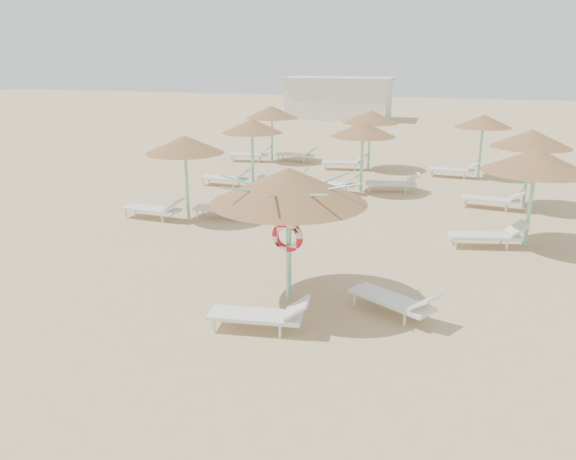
# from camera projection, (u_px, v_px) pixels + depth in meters

# --- Properties ---
(ground) EXTENTS (120.00, 120.00, 0.00)m
(ground) POSITION_uv_depth(u_px,v_px,m) (277.00, 306.00, 11.80)
(ground) COLOR tan
(ground) RESTS_ON ground
(main_palapa) EXTENTS (3.22, 3.22, 2.88)m
(main_palapa) POSITION_uv_depth(u_px,v_px,m) (289.00, 186.00, 11.34)
(main_palapa) COLOR #7FDDB8
(main_palapa) RESTS_ON ground
(lounger_main_a) EXTENTS (1.98, 0.82, 0.70)m
(lounger_main_a) POSITION_uv_depth(u_px,v_px,m) (262.00, 315.00, 10.65)
(lounger_main_a) COLOR silver
(lounger_main_a) RESTS_ON ground
(lounger_main_b) EXTENTS (1.96, 1.48, 0.70)m
(lounger_main_b) POSITION_uv_depth(u_px,v_px,m) (396.00, 300.00, 11.26)
(lounger_main_b) COLOR silver
(lounger_main_b) RESTS_ON ground
(palapa_field) EXTENTS (14.36, 12.76, 2.70)m
(palapa_field) POSITION_uv_depth(u_px,v_px,m) (372.00, 132.00, 20.82)
(palapa_field) COLOR #7FDDB8
(palapa_field) RESTS_ON ground
(service_hut) EXTENTS (8.40, 4.40, 3.25)m
(service_hut) POSITION_uv_depth(u_px,v_px,m) (339.00, 98.00, 44.91)
(service_hut) COLOR silver
(service_hut) RESTS_ON ground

